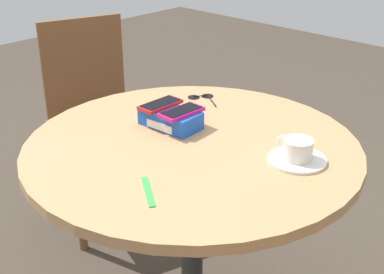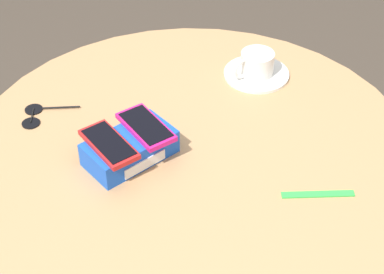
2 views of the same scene
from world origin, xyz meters
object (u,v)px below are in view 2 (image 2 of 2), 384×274
at_px(phone_red, 109,144).
at_px(sunglasses, 36,115).
at_px(round_table, 192,182).
at_px(coffee_cup, 256,63).
at_px(lanyard_strap, 318,194).
at_px(phone_magenta, 146,127).
at_px(saucer, 256,74).
at_px(phone_box, 130,148).

relative_size(phone_red, sunglasses, 1.02).
distance_m(round_table, sunglasses, 0.39).
distance_m(coffee_cup, lanyard_strap, 0.42).
height_order(round_table, phone_magenta, phone_magenta).
bearing_deg(phone_red, lanyard_strap, -47.79).
distance_m(phone_magenta, coffee_cup, 0.37).
xyz_separation_m(phone_red, lanyard_strap, (0.28, -0.31, -0.06)).
xyz_separation_m(round_table, saucer, (0.28, 0.12, 0.12)).
bearing_deg(phone_red, phone_magenta, 1.15).
bearing_deg(sunglasses, round_table, -51.98).
height_order(round_table, sunglasses, sunglasses).
relative_size(phone_magenta, saucer, 0.88).
bearing_deg(coffee_cup, lanyard_strap, -113.92).
bearing_deg(phone_red, coffee_cup, 9.05).
bearing_deg(round_table, sunglasses, 128.02).
height_order(phone_red, phone_magenta, same).
relative_size(saucer, sunglasses, 1.16).
bearing_deg(coffee_cup, phone_box, -169.62).
relative_size(round_table, coffee_cup, 8.73).
height_order(phone_box, saucer, phone_box).
distance_m(phone_red, phone_magenta, 0.09).
relative_size(phone_box, phone_red, 1.36).
distance_m(saucer, lanyard_strap, 0.42).
xyz_separation_m(phone_red, saucer, (0.46, 0.07, -0.06)).
xyz_separation_m(phone_box, coffee_cup, (0.41, 0.08, 0.01)).
height_order(phone_box, coffee_cup, coffee_cup).
bearing_deg(lanyard_strap, phone_box, 127.45).
bearing_deg(phone_red, phone_box, -3.02).
height_order(phone_box, phone_magenta, phone_magenta).
xyz_separation_m(saucer, sunglasses, (-0.51, 0.17, -0.00)).
bearing_deg(saucer, lanyard_strap, -114.26).
relative_size(round_table, saucer, 6.08).
relative_size(round_table, lanyard_strap, 6.77).
bearing_deg(sunglasses, lanyard_strap, -59.14).
xyz_separation_m(phone_box, saucer, (0.41, 0.07, -0.02)).
distance_m(phone_red, sunglasses, 0.26).
xyz_separation_m(phone_magenta, saucer, (0.37, 0.07, -0.06)).
bearing_deg(saucer, round_table, -157.77).
height_order(phone_red, lanyard_strap, phone_red).
bearing_deg(sunglasses, saucer, -18.94).
bearing_deg(sunglasses, phone_magenta, -60.18).
height_order(saucer, lanyard_strap, saucer).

